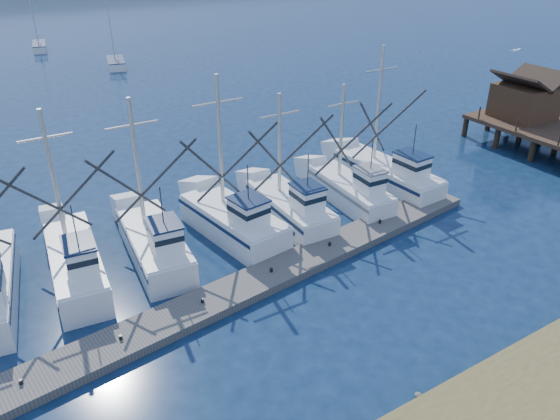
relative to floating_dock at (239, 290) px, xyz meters
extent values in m
plane|color=#0C2038|center=(7.96, -5.39, -0.22)|extent=(500.00, 500.00, 0.00)
cube|color=#5B5752|center=(0.00, 0.00, 0.00)|extent=(32.69, 6.13, 0.44)
cube|color=#4C331E|center=(29.46, 6.61, 3.08)|extent=(4.00, 4.00, 2.60)
cube|color=white|center=(-6.28, 5.42, 0.57)|extent=(3.13, 8.27, 1.57)
cube|color=white|center=(-6.28, 3.36, 2.10)|extent=(1.52, 2.10, 1.50)
cylinder|color=#B7B2A8|center=(-6.28, 6.80, 4.79)|extent=(0.22, 0.22, 6.88)
cube|color=white|center=(-2.27, 5.15, 0.53)|extent=(3.22, 7.74, 1.50)
cube|color=white|center=(-2.27, 3.22, 2.03)|extent=(1.60, 1.97, 1.50)
cylinder|color=#B7B2A8|center=(-2.27, 6.43, 4.76)|extent=(0.22, 0.22, 6.96)
cube|color=white|center=(2.36, 5.01, 0.58)|extent=(3.63, 7.54, 1.59)
cube|color=white|center=(2.36, 3.16, 2.13)|extent=(1.78, 1.96, 1.50)
cylinder|color=#B7B2A8|center=(2.36, 6.25, 5.09)|extent=(0.22, 0.22, 7.43)
cube|color=white|center=(6.05, 4.87, 0.51)|extent=(2.64, 7.04, 1.45)
cube|color=white|center=(6.05, 3.09, 1.99)|extent=(1.45, 1.75, 1.50)
cylinder|color=#B7B2A8|center=(6.05, 6.06, 4.27)|extent=(0.22, 0.22, 6.07)
cube|color=white|center=(10.55, 4.84, 0.51)|extent=(2.58, 7.03, 1.45)
cube|color=white|center=(10.55, 3.07, 1.98)|extent=(1.34, 1.76, 1.50)
cylinder|color=#B7B2A8|center=(10.55, 6.02, 4.22)|extent=(0.22, 0.22, 5.98)
cube|color=white|center=(14.26, 5.54, 0.53)|extent=(2.85, 8.42, 1.49)
cube|color=white|center=(14.26, 3.41, 2.03)|extent=(1.50, 2.10, 1.50)
cylinder|color=#B7B2A8|center=(14.26, 6.96, 5.11)|extent=(0.22, 0.22, 7.67)
cube|color=white|center=(9.11, 49.69, 0.23)|extent=(3.08, 5.61, 0.90)
cylinder|color=#B7B2A8|center=(9.11, 49.99, 4.28)|extent=(0.12, 0.12, 7.20)
cube|color=white|center=(3.03, 65.78, 0.23)|extent=(2.62, 6.04, 0.90)
cylinder|color=#B7B2A8|center=(3.03, 66.08, 4.28)|extent=(0.12, 0.12, 7.20)
sphere|color=white|center=(22.50, 3.48, 8.33)|extent=(0.19, 0.19, 0.19)
cube|color=white|center=(22.21, 3.48, 8.35)|extent=(0.47, 0.11, 0.13)
cube|color=white|center=(22.79, 3.48, 8.35)|extent=(0.47, 0.11, 0.13)
camera|label=1|loc=(-9.60, -19.29, 15.63)|focal=35.00mm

